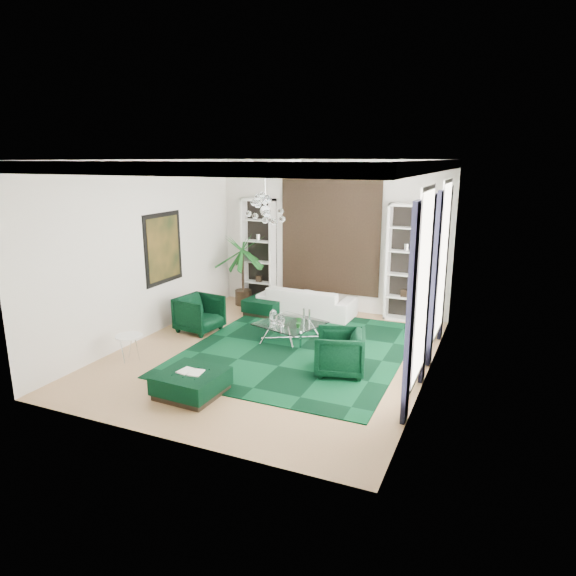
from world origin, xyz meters
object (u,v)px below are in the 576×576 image
at_px(sofa, 307,301).
at_px(side_table, 130,348).
at_px(armchair_left, 199,314).
at_px(coffee_table, 290,332).
at_px(palm, 243,261).
at_px(ottoman_side, 266,306).
at_px(ottoman_front, 191,383).
at_px(armchair_right, 340,352).

relative_size(sofa, side_table, 4.60).
xyz_separation_m(sofa, armchair_left, (-1.76, -2.13, 0.06)).
relative_size(coffee_table, palm, 0.50).
bearing_deg(palm, coffee_table, -42.87).
relative_size(ottoman_side, palm, 0.38).
height_order(sofa, coffee_table, sofa).
relative_size(coffee_table, ottoman_front, 1.20).
relative_size(ottoman_side, ottoman_front, 0.90).
bearing_deg(side_table, ottoman_side, 74.37).
bearing_deg(side_table, armchair_left, 82.24).
relative_size(armchair_right, coffee_table, 0.75).
height_order(coffee_table, ottoman_front, coffee_table).
xyz_separation_m(armchair_left, armchair_right, (3.63, -0.99, 0.00)).
bearing_deg(ottoman_side, sofa, 18.89).
relative_size(armchair_right, ottoman_front, 0.89).
bearing_deg(sofa, armchair_left, 52.07).
relative_size(ottoman_side, side_table, 1.73).
xyz_separation_m(coffee_table, palm, (-2.27, 2.10, 0.99)).
xyz_separation_m(armchair_right, ottoman_side, (-2.84, 2.79, -0.21)).
bearing_deg(armchair_right, armchair_left, -120.67).
xyz_separation_m(armchair_left, coffee_table, (2.14, 0.21, -0.20)).
bearing_deg(sofa, side_table, 65.59).
height_order(armchair_left, side_table, armchair_left).
relative_size(ottoman_front, palm, 0.42).
xyz_separation_m(sofa, ottoman_front, (-0.11, -4.93, -0.15)).
distance_m(coffee_table, ottoman_side, 2.08).
relative_size(armchair_left, ottoman_side, 0.99).
height_order(sofa, ottoman_side, sofa).
height_order(sofa, side_table, sofa).
distance_m(sofa, side_table, 4.63).
xyz_separation_m(armchair_left, side_table, (-0.28, -2.03, -0.16)).
distance_m(sofa, ottoman_side, 1.04).
bearing_deg(ottoman_side, side_table, -105.63).
bearing_deg(coffee_table, palm, 137.13).
height_order(ottoman_side, ottoman_front, same).
xyz_separation_m(sofa, side_table, (-2.04, -4.15, -0.10)).
distance_m(armchair_left, coffee_table, 2.16).
bearing_deg(ottoman_side, palm, 150.46).
distance_m(armchair_left, palm, 2.45).
relative_size(ottoman_front, side_table, 1.92).
xyz_separation_m(coffee_table, side_table, (-2.42, -2.23, 0.04)).
xyz_separation_m(sofa, armchair_right, (1.87, -3.12, 0.06)).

